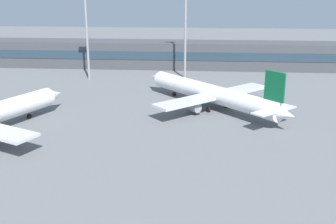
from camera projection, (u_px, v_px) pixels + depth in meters
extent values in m
plane|color=slate|center=(164.00, 126.00, 85.85)|extent=(400.00, 400.00, 0.00)
cube|color=#3F4247|center=(180.00, 55.00, 144.37)|extent=(136.17, 12.00, 9.00)
cube|color=#263847|center=(179.00, 56.00, 138.48)|extent=(129.36, 0.16, 2.80)
cone|color=silver|center=(54.00, 95.00, 95.68)|extent=(5.48, 5.78, 3.93)
cylinder|color=black|center=(29.00, 116.00, 90.16)|extent=(0.85, 1.17, 1.09)
cylinder|color=silver|center=(211.00, 93.00, 97.16)|extent=(29.59, 31.38, 4.12)
cone|color=silver|center=(156.00, 78.00, 113.18)|extent=(5.95, 5.98, 3.91)
cone|color=silver|center=(286.00, 115.00, 81.29)|extent=(4.92, 4.98, 2.88)
cube|color=#0C5933|center=(275.00, 86.00, 82.25)|extent=(3.53, 3.76, 5.96)
cube|color=silver|center=(274.00, 110.00, 83.43)|extent=(10.01, 9.61, 0.26)
cube|color=silver|center=(214.00, 96.00, 96.44)|extent=(27.36, 25.96, 0.54)
cylinder|color=gray|center=(233.00, 97.00, 100.74)|extent=(3.95, 4.02, 2.17)
cylinder|color=gray|center=(193.00, 107.00, 93.04)|extent=(3.95, 4.02, 2.17)
cylinder|color=black|center=(174.00, 94.00, 108.29)|extent=(1.06, 1.09, 1.08)
cylinder|color=black|center=(226.00, 106.00, 98.09)|extent=(1.06, 1.09, 1.08)
cylinder|color=black|center=(208.00, 110.00, 94.76)|extent=(1.06, 1.09, 1.08)
cylinder|color=gray|center=(185.00, 33.00, 125.34)|extent=(0.70, 0.70, 27.46)
cylinder|color=gray|center=(87.00, 38.00, 123.78)|extent=(0.70, 0.70, 25.20)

